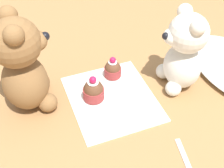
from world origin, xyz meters
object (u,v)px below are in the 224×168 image
cupcake_near_cream_bear (113,69)px  teddy_bear_cream (184,52)px  teddy_bear_tan (23,65)px  teaspoon (187,163)px  cupcake_near_tan_bear (93,90)px

cupcake_near_cream_bear → teddy_bear_cream: bearing=60.2°
teddy_bear_cream → teddy_bear_tan: size_ratio=0.87×
teddy_bear_tan → teaspoon: teddy_bear_tan is taller
teddy_bear_cream → cupcake_near_cream_bear: bearing=-113.4°
cupcake_near_cream_bear → teaspoon: cupcake_near_cream_bear is taller
teddy_bear_tan → cupcake_near_tan_bear: 0.19m
teddy_bear_cream → cupcake_near_tan_bear: (-0.03, -0.25, -0.08)m
teddy_bear_tan → teaspoon: (0.32, 0.29, -0.13)m
teddy_bear_cream → teaspoon: bearing=-18.9°
teddy_bear_tan → cupcake_near_tan_bear: bearing=-107.6°
cupcake_near_tan_bear → cupcake_near_cream_bear: bearing=129.6°
teddy_bear_cream → cupcake_near_tan_bear: bearing=-89.9°
cupcake_near_tan_bear → teaspoon: size_ratio=0.54×
teddy_bear_tan → teddy_bear_cream: bearing=-101.3°
teddy_bear_tan → cupcake_near_cream_bear: teddy_bear_tan is taller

